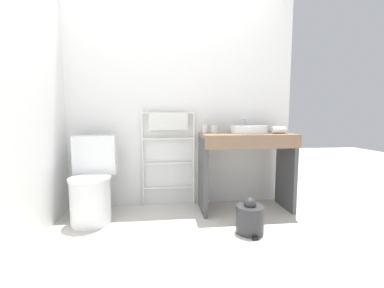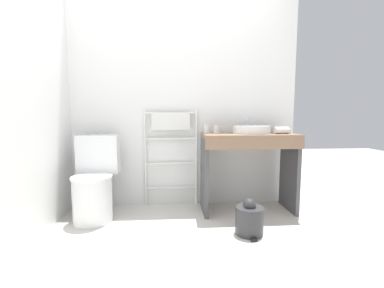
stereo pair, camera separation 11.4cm
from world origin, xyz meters
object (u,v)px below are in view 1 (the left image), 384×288
towel_radiator (169,136)px  cup_near_wall (205,129)px  sink_basin (249,129)px  trash_bin (250,218)px  toilet (92,184)px  hair_dryer (279,130)px  cup_near_edge (215,129)px

towel_radiator → cup_near_wall: (0.40, -0.06, 0.08)m
sink_basin → trash_bin: bearing=-107.0°
toilet → towel_radiator: bearing=23.3°
towel_radiator → hair_dryer: towel_radiator is taller
cup_near_wall → cup_near_edge: bearing=-31.7°
cup_near_wall → towel_radiator: bearing=171.4°
towel_radiator → sink_basin: bearing=-13.3°
toilet → hair_dryer: bearing=1.3°
towel_radiator → toilet: bearing=-156.7°
hair_dryer → trash_bin: size_ratio=0.60×
sink_basin → towel_radiator: bearing=166.7°
towel_radiator → sink_basin: towel_radiator is taller
trash_bin → towel_radiator: bearing=131.1°
sink_basin → hair_dryer: 0.30m
toilet → towel_radiator: towel_radiator is taller
towel_radiator → trash_bin: towel_radiator is taller
sink_basin → cup_near_wall: 0.48m
hair_dryer → towel_radiator: bearing=166.3°
toilet → hair_dryer: (1.89, 0.04, 0.51)m
towel_radiator → cup_near_wall: size_ratio=12.23×
toilet → trash_bin: 1.51m
cup_near_edge → hair_dryer: 0.67m
cup_near_wall → sink_basin: bearing=-17.3°
cup_near_wall → trash_bin: (0.28, -0.71, -0.74)m
sink_basin → hair_dryer: size_ratio=2.07×
sink_basin → trash_bin: (-0.18, -0.57, -0.74)m
sink_basin → cup_near_edge: bearing=167.2°
towel_radiator → sink_basin: 0.88m
towel_radiator → cup_near_edge: 0.51m
cup_near_wall → hair_dryer: 0.78m
toilet → cup_near_wall: size_ratio=9.32×
towel_radiator → cup_near_wall: towel_radiator is taller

